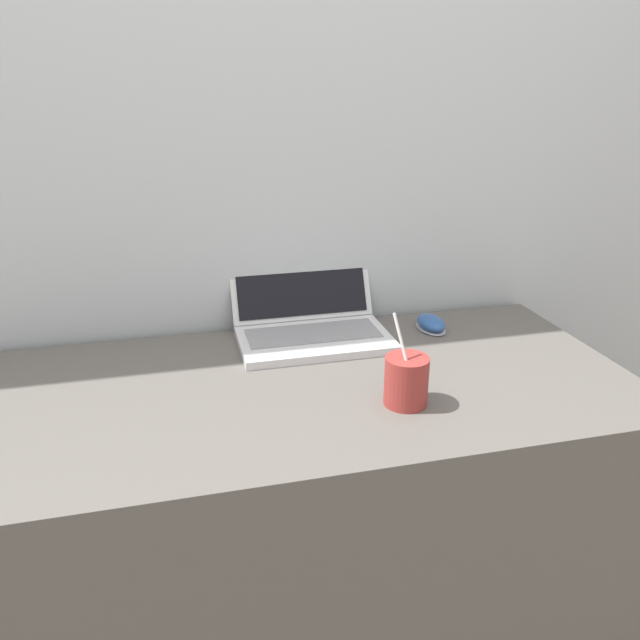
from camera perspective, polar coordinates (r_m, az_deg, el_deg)
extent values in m
cube|color=silver|center=(1.56, -5.92, 16.95)|extent=(7.00, 0.04, 2.50)
cube|color=#5B5651|center=(1.54, -2.46, -18.53)|extent=(1.49, 0.67, 0.76)
cube|color=silver|center=(1.52, -0.49, -1.85)|extent=(0.37, 0.22, 0.02)
cube|color=gray|center=(1.53, -0.64, -1.21)|extent=(0.32, 0.12, 0.00)
cube|color=silver|center=(1.63, -1.83, 4.03)|extent=(0.37, 0.11, 0.21)
cube|color=black|center=(1.62, -1.79, 4.06)|extent=(0.34, 0.09, 0.19)
cylinder|color=#9E332D|center=(1.25, 7.90, -5.53)|extent=(0.09, 0.09, 0.10)
cylinder|color=black|center=(1.23, 8.00, -3.60)|extent=(0.07, 0.07, 0.01)
cylinder|color=white|center=(1.21, 7.73, -3.11)|extent=(0.04, 0.06, 0.16)
ellipsoid|color=#B2B2B7|center=(1.64, 10.09, -0.71)|extent=(0.07, 0.11, 0.01)
ellipsoid|color=#2D569E|center=(1.63, 10.13, -0.24)|extent=(0.06, 0.11, 0.03)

